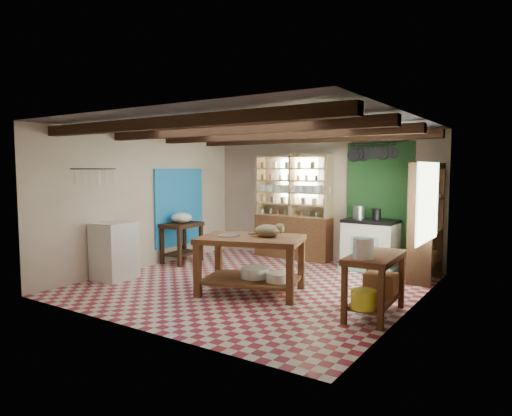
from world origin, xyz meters
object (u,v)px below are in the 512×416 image
Objects in this scene: cat at (268,231)px; prep_table at (182,243)px; stove at (371,245)px; right_counter at (375,285)px; work_table at (251,265)px; white_cabinet at (115,251)px.

prep_table is at bearing 132.30° from cat.
cat is (2.66, -0.97, 0.56)m from prep_table.
right_counter is at bearing -68.50° from stove.
work_table reaches higher than right_counter.
cat is at bearing 172.80° from right_counter.
white_cabinet is at bearing -136.43° from stove.
right_counter is (4.38, -1.11, -0.00)m from prep_table.
stove reaches higher than prep_table.
white_cabinet is (-3.43, -3.15, 0.02)m from stove.
right_counter is 1.81m from cat.
stove is (0.97, 2.58, 0.04)m from work_table.
stove is 2.34× the size of cat.
work_table is at bearing -178.69° from cat.
right_counter is (1.94, -0.01, -0.03)m from work_table.
white_cabinet reaches higher than stove.
cat reaches higher than white_cabinet.
prep_table is at bearing 84.64° from white_cabinet.
cat reaches higher than stove.
work_table is 1.90× the size of prep_table.
work_table reaches higher than prep_table.
work_table is 2.76m from stove.
right_counter is at bearing 2.57° from white_cabinet.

